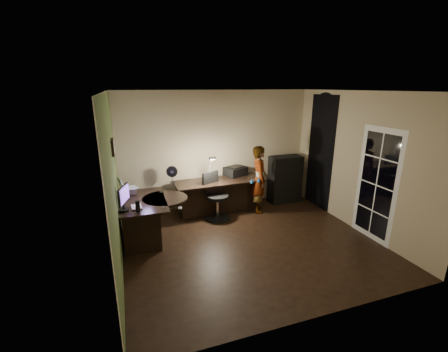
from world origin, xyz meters
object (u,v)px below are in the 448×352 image
object	(u,v)px
desk_left	(144,220)
person	(259,179)
cabinet	(285,179)
monitor	(123,202)
office_chair	(217,196)
desk_right	(219,196)

from	to	relation	value
desk_left	person	xyz separation A→B (m)	(2.60, 0.52, 0.37)
desk_left	cabinet	size ratio (longest dim) A/B	1.17
monitor	office_chair	distance (m)	2.13
desk_left	office_chair	bearing A→B (deg)	16.40
monitor	person	xyz separation A→B (m)	(2.92, 0.92, -0.18)
desk_left	office_chair	world-z (taller)	office_chair
desk_left	cabinet	bearing A→B (deg)	14.87
desk_right	person	distance (m)	0.98
desk_left	person	distance (m)	2.68
desk_right	office_chair	bearing A→B (deg)	-116.57
desk_right	office_chair	distance (m)	0.38
monitor	desk_left	bearing A→B (deg)	70.65
desk_right	cabinet	distance (m)	1.75
monitor	cabinet	bearing A→B (deg)	38.10
person	desk_right	bearing A→B (deg)	90.84
desk_left	monitor	xyz separation A→B (m)	(-0.32, -0.40, 0.56)
monitor	person	bearing A→B (deg)	36.93
cabinet	office_chair	world-z (taller)	cabinet
desk_right	person	bearing A→B (deg)	-18.18
desk_left	office_chair	distance (m)	1.65
office_chair	person	size ratio (longest dim) A/B	0.66
desk_left	person	world-z (taller)	person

